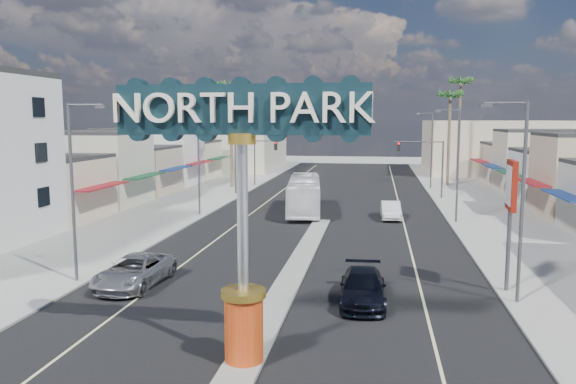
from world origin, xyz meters
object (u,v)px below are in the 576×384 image
(streetlight_r_near, at_px, (519,192))
(streetlight_r_far, at_px, (430,146))
(suv_left, at_px, (135,271))
(city_bus, at_px, (304,195))
(suv_right, at_px, (363,287))
(streetlight_l_mid, at_px, (200,157))
(streetlight_r_mid, at_px, (456,160))
(palm_right_far, at_px, (461,87))
(traffic_signal_left, at_px, (251,156))
(streetlight_l_near, at_px, (75,183))
(palm_left_far, at_px, (231,91))
(bank_pylon_sign, at_px, (511,193))
(gateway_sign, at_px, (242,190))
(streetlight_l_far, at_px, (256,145))
(traffic_signal_right, at_px, (425,158))
(car_parked_right, at_px, (391,210))
(palm_right_mid, at_px, (450,100))

(streetlight_r_near, distance_m, streetlight_r_far, 42.00)
(suv_left, relative_size, city_bus, 0.47)
(streetlight_r_near, xyz_separation_m, suv_right, (-6.66, -0.92, -4.35))
(streetlight_l_mid, distance_m, streetlight_r_mid, 20.87)
(palm_right_far, bearing_deg, traffic_signal_left, -143.33)
(streetlight_l_near, height_order, palm_left_far, palm_left_far)
(city_bus, relative_size, bank_pylon_sign, 1.87)
(traffic_signal_left, xyz_separation_m, palm_left_far, (-3.82, 6.01, 7.22))
(suv_right, height_order, bank_pylon_sign, bank_pylon_sign)
(traffic_signal_left, distance_m, streetlight_l_near, 34.03)
(streetlight_r_near, distance_m, suv_right, 8.01)
(gateway_sign, relative_size, suv_left, 1.69)
(streetlight_l_near, distance_m, streetlight_l_far, 42.00)
(streetlight_r_mid, relative_size, palm_right_far, 0.64)
(streetlight_l_mid, bearing_deg, gateway_sign, -69.58)
(streetlight_r_near, relative_size, palm_left_far, 0.69)
(streetlight_l_far, bearing_deg, bank_pylon_sign, -62.56)
(traffic_signal_left, height_order, streetlight_r_far, streetlight_r_far)
(streetlight_r_mid, xyz_separation_m, palm_left_far, (-23.43, 20.00, 6.43))
(streetlight_r_near, xyz_separation_m, bank_pylon_sign, (0.06, 1.70, -0.26))
(streetlight_l_far, bearing_deg, streetlight_r_mid, -46.52)
(streetlight_l_near, distance_m, streetlight_r_mid, 28.90)
(traffic_signal_right, relative_size, car_parked_right, 1.36)
(streetlight_l_far, relative_size, palm_right_far, 0.64)
(streetlight_r_far, relative_size, palm_left_far, 0.69)
(traffic_signal_right, bearing_deg, city_bus, -135.80)
(gateway_sign, xyz_separation_m, streetlight_l_far, (-10.43, 50.02, -0.86))
(palm_right_far, height_order, car_parked_right, palm_right_far)
(streetlight_l_mid, xyz_separation_m, streetlight_r_far, (20.87, 22.00, 0.00))
(gateway_sign, relative_size, car_parked_right, 2.07)
(streetlight_l_near, distance_m, streetlight_l_mid, 20.00)
(palm_left_far, xyz_separation_m, suv_left, (5.56, -40.07, -10.74))
(streetlight_l_near, relative_size, streetlight_l_far, 1.00)
(traffic_signal_left, relative_size, streetlight_r_mid, 0.67)
(suv_right, bearing_deg, streetlight_r_near, 6.28)
(streetlight_r_near, bearing_deg, palm_right_far, 84.98)
(palm_right_mid, distance_m, bank_pylon_sign, 44.75)
(palm_left_far, height_order, palm_right_mid, palm_left_far)
(palm_left_far, bearing_deg, streetlight_r_near, -59.64)
(streetlight_l_near, height_order, palm_right_far, palm_right_far)
(traffic_signal_right, relative_size, streetlight_r_mid, 0.67)
(streetlight_l_mid, bearing_deg, bank_pylon_sign, -41.17)
(suv_left, bearing_deg, palm_right_far, 69.93)
(streetlight_r_near, height_order, bank_pylon_sign, streetlight_r_near)
(streetlight_l_near, height_order, streetlight_l_far, same)
(suv_left, height_order, city_bus, city_bus)
(streetlight_r_near, distance_m, suv_left, 18.39)
(streetlight_r_mid, xyz_separation_m, palm_right_mid, (2.57, 26.00, 5.54))
(gateway_sign, height_order, streetlight_r_mid, gateway_sign)
(streetlight_l_near, xyz_separation_m, streetlight_r_mid, (20.87, 20.00, 0.00))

